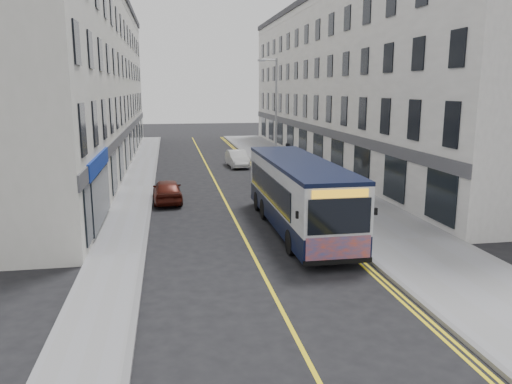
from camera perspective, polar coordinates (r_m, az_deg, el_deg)
name	(u,v)px	position (r m, az deg, el deg)	size (l,w,h in m)	color
ground	(246,241)	(20.32, -1.19, -5.57)	(140.00, 140.00, 0.00)	black
pavement_east	(312,181)	(33.05, 6.37, 1.24)	(4.50, 64.00, 0.12)	gray
pavement_west	(137,187)	(31.81, -13.48, 0.57)	(2.00, 64.00, 0.12)	gray
kerb_east	(278,182)	(32.49, 2.55, 1.13)	(0.18, 64.00, 0.13)	slate
kerb_west	(153,186)	(31.76, -11.69, 0.65)	(0.18, 64.00, 0.13)	slate
road_centre_line	(217,185)	(31.89, -4.48, 0.79)	(0.12, 64.00, 0.01)	yellow
road_dbl_yellow_inner	(271,183)	(32.41, 1.77, 0.99)	(0.10, 64.00, 0.01)	yellow
road_dbl_yellow_outer	(274,183)	(32.45, 2.12, 1.01)	(0.10, 64.00, 0.01)	yellow
terrace_east	(344,83)	(42.69, 10.04, 12.18)	(6.00, 46.00, 13.00)	white
terrace_west	(85,82)	(40.63, -18.94, 11.77)	(6.00, 46.00, 13.00)	silver
streetlamp	(275,114)	(33.97, 2.17, 8.93)	(1.32, 0.18, 8.00)	#989BA1
city_bus	(298,192)	(21.48, 4.86, -0.04)	(2.46, 10.54, 3.06)	black
bicycle	(327,203)	(24.08, 8.11, -1.30)	(0.72, 2.06, 1.08)	black
pedestrian_near	(298,161)	(35.06, 4.81, 3.53)	(0.69, 0.45, 1.89)	olive
pedestrian_far	(288,156)	(37.93, 3.70, 4.18)	(0.92, 0.72, 1.89)	black
car_white	(237,159)	(39.32, -2.16, 3.83)	(1.35, 3.88, 1.28)	silver
car_maroon	(167,191)	(27.34, -10.10, 0.15)	(1.51, 3.75, 1.28)	#4B140C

